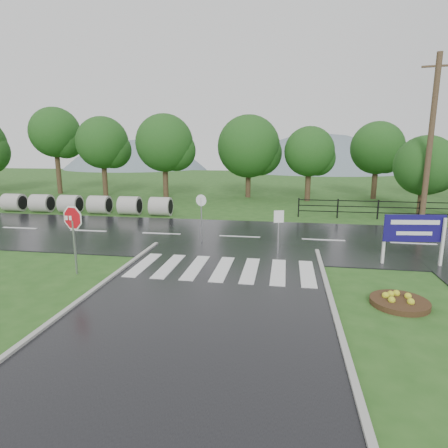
# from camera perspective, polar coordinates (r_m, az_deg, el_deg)

# --- Properties ---
(ground) EXTENTS (120.00, 120.00, 0.00)m
(ground) POSITION_cam_1_polar(r_m,az_deg,el_deg) (9.14, -5.72, -17.09)
(ground) COLOR #26521B
(ground) RESTS_ON ground
(main_road) EXTENTS (90.00, 8.00, 0.04)m
(main_road) POSITION_cam_1_polar(r_m,az_deg,el_deg) (18.38, 2.38, -2.06)
(main_road) COLOR black
(main_road) RESTS_ON ground
(crosswalk) EXTENTS (6.50, 2.80, 0.02)m
(crosswalk) POSITION_cam_1_polar(r_m,az_deg,el_deg) (13.61, -0.23, -6.82)
(crosswalk) COLOR silver
(crosswalk) RESTS_ON ground
(fence_west) EXTENTS (9.58, 0.08, 1.20)m
(fence_west) POSITION_cam_1_polar(r_m,az_deg,el_deg) (24.64, 22.42, 2.33)
(fence_west) COLOR black
(fence_west) RESTS_ON ground
(hills) EXTENTS (102.00, 48.00, 48.00)m
(hills) POSITION_cam_1_polar(r_m,az_deg,el_deg) (75.41, 10.10, -3.68)
(hills) COLOR slate
(hills) RESTS_ON ground
(treeline) EXTENTS (83.20, 5.20, 10.00)m
(treeline) POSITION_cam_1_polar(r_m,az_deg,el_deg) (32.04, 7.26, 3.83)
(treeline) COLOR #184615
(treeline) RESTS_ON ground
(culvert_pipes) EXTENTS (11.80, 1.20, 1.20)m
(culvert_pipes) POSITION_cam_1_polar(r_m,az_deg,el_deg) (26.51, -20.42, 2.82)
(culvert_pipes) COLOR #9E9B93
(culvert_pipes) RESTS_ON ground
(stop_sign) EXTENTS (1.11, 0.33, 2.58)m
(stop_sign) POSITION_cam_1_polar(r_m,az_deg,el_deg) (13.77, -22.02, 0.03)
(stop_sign) COLOR #939399
(stop_sign) RESTS_ON ground
(estate_billboard) EXTENTS (2.21, 0.33, 1.94)m
(estate_billboard) POSITION_cam_1_polar(r_m,az_deg,el_deg) (15.48, 26.99, -0.94)
(estate_billboard) COLOR silver
(estate_billboard) RESTS_ON ground
(flower_bed) EXTENTS (1.60, 1.60, 0.32)m
(flower_bed) POSITION_cam_1_polar(r_m,az_deg,el_deg) (11.85, 25.19, -10.59)
(flower_bed) COLOR #332111
(flower_bed) RESTS_ON ground
(reg_sign_small) EXTENTS (0.40, 0.13, 1.85)m
(reg_sign_small) POSITION_cam_1_polar(r_m,az_deg,el_deg) (15.37, 8.33, 0.17)
(reg_sign_small) COLOR #939399
(reg_sign_small) RESTS_ON ground
(reg_sign_round) EXTENTS (0.51, 0.17, 2.26)m
(reg_sign_round) POSITION_cam_1_polar(r_m,az_deg,el_deg) (17.02, -3.47, 1.72)
(reg_sign_round) COLOR #939399
(reg_sign_round) RESTS_ON ground
(utility_pole_east) EXTENTS (1.67, 0.35, 9.38)m
(utility_pole_east) POSITION_cam_1_polar(r_m,az_deg,el_deg) (24.54, 28.94, 11.23)
(utility_pole_east) COLOR #473523
(utility_pole_east) RESTS_ON ground
(entrance_tree_left) EXTENTS (3.71, 3.71, 5.07)m
(entrance_tree_left) POSITION_cam_1_polar(r_m,az_deg,el_deg) (26.63, 28.31, 7.82)
(entrance_tree_left) COLOR #3D2B1C
(entrance_tree_left) RESTS_ON ground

